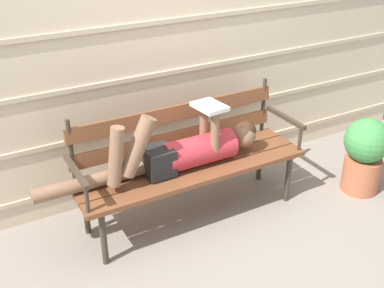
% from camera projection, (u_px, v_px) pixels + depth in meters
% --- Properties ---
extents(ground_plane, '(12.00, 12.00, 0.00)m').
position_uv_depth(ground_plane, '(201.00, 225.00, 3.66)').
color(ground_plane, gray).
extents(house_siding, '(5.49, 0.08, 2.41)m').
position_uv_depth(house_siding, '(156.00, 48.00, 3.64)').
color(house_siding, beige).
rests_on(house_siding, ground).
extents(park_bench, '(1.78, 0.51, 0.92)m').
position_uv_depth(park_bench, '(187.00, 156.00, 3.59)').
color(park_bench, brown).
rests_on(park_bench, ground).
extents(reclining_person, '(1.71, 0.27, 0.52)m').
position_uv_depth(reclining_person, '(182.00, 151.00, 3.45)').
color(reclining_person, '#B72D38').
extents(potted_plant, '(0.37, 0.37, 0.65)m').
position_uv_depth(potted_plant, '(365.00, 153.00, 3.94)').
color(potted_plant, '#AD5B3D').
rests_on(potted_plant, ground).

